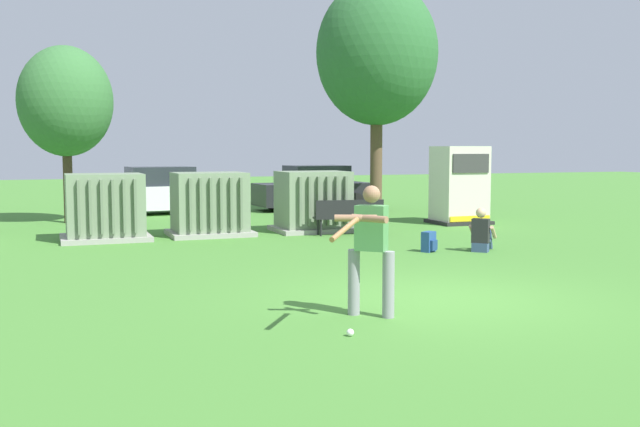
% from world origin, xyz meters
% --- Properties ---
extents(ground_plane, '(96.00, 96.00, 0.00)m').
position_xyz_m(ground_plane, '(0.00, 0.00, 0.00)').
color(ground_plane, '#478433').
extents(transformer_west, '(2.10, 1.70, 1.62)m').
position_xyz_m(transformer_west, '(-4.08, 9.05, 0.79)').
color(transformer_west, '#9E9B93').
rests_on(transformer_west, ground).
extents(transformer_mid_west, '(2.10, 1.70, 1.62)m').
position_xyz_m(transformer_mid_west, '(-1.48, 9.14, 0.79)').
color(transformer_mid_west, '#9E9B93').
rests_on(transformer_mid_west, ground).
extents(transformer_mid_east, '(2.10, 1.70, 1.62)m').
position_xyz_m(transformer_mid_east, '(1.34, 9.10, 0.79)').
color(transformer_mid_east, '#9E9B93').
rests_on(transformer_mid_east, ground).
extents(generator_enclosure, '(1.60, 1.40, 2.30)m').
position_xyz_m(generator_enclosure, '(6.12, 9.49, 1.14)').
color(generator_enclosure, '#262626').
rests_on(generator_enclosure, ground).
extents(park_bench, '(1.84, 0.62, 0.92)m').
position_xyz_m(park_bench, '(1.90, 7.92, 0.54)').
color(park_bench, black).
rests_on(park_bench, ground).
extents(batter, '(1.28, 1.36, 1.74)m').
position_xyz_m(batter, '(-1.46, -0.73, 0.98)').
color(batter, gray).
rests_on(batter, ground).
extents(sports_ball, '(0.09, 0.09, 0.09)m').
position_xyz_m(sports_ball, '(-2.09, -1.56, 0.04)').
color(sports_ball, white).
rests_on(sports_ball, ground).
extents(seated_spectator, '(0.74, 0.74, 0.96)m').
position_xyz_m(seated_spectator, '(3.42, 4.12, 0.38)').
color(seated_spectator, '#384C75').
rests_on(seated_spectator, ground).
extents(backpack, '(0.38, 0.37, 0.44)m').
position_xyz_m(backpack, '(2.31, 4.44, 0.21)').
color(backpack, '#264C8C').
rests_on(backpack, ground).
extents(tree_left, '(2.76, 2.76, 5.27)m').
position_xyz_m(tree_left, '(-4.78, 13.81, 3.62)').
color(tree_left, '#4C3828').
rests_on(tree_left, ground).
extents(tree_center_left, '(4.20, 4.20, 8.02)m').
position_xyz_m(tree_center_left, '(5.43, 13.87, 5.50)').
color(tree_center_left, brown).
rests_on(tree_center_left, ground).
extents(parked_car_leftmost, '(4.35, 2.23, 1.62)m').
position_xyz_m(parked_car_leftmost, '(-1.85, 15.92, 0.75)').
color(parked_car_leftmost, silver).
rests_on(parked_car_leftmost, ground).
extents(parked_car_left_of_center, '(4.28, 2.09, 1.62)m').
position_xyz_m(parked_car_left_of_center, '(3.79, 15.74, 0.75)').
color(parked_car_left_of_center, black).
rests_on(parked_car_left_of_center, ground).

